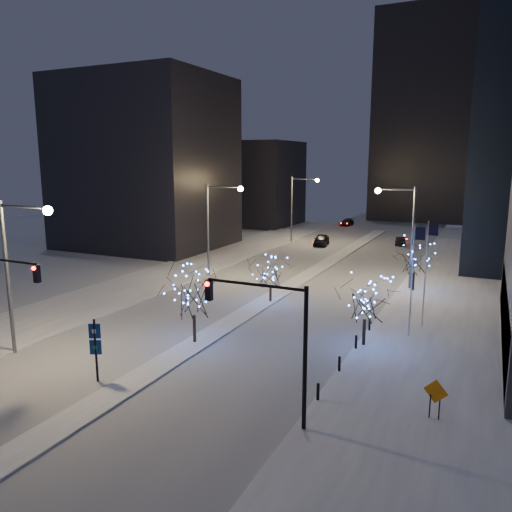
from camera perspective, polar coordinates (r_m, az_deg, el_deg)
The scene contains 24 objects.
ground at distance 28.91m, azimuth -16.00°, elevation -15.10°, with size 160.00×160.00×0.00m, color silver.
road at distance 58.38m, azimuth 7.12°, elevation -1.51°, with size 20.00×130.00×0.02m, color #ACB2BB.
median at distance 53.75m, azimuth 5.45°, elevation -2.48°, with size 2.00×80.00×0.15m, color white.
east_sidewalk at distance 41.25m, azimuth 20.62°, elevation -7.31°, with size 10.00×90.00×0.15m, color white.
west_sidewalk at distance 51.89m, azimuth -13.19°, elevation -3.21°, with size 8.00×90.00×0.15m, color white.
filler_west_near at distance 74.77m, azimuth -12.52°, elevation 10.29°, with size 22.00×18.00×24.00m, color black.
filler_west_far at distance 99.43m, azimuth -0.78°, elevation 8.32°, with size 18.00×16.00×16.00m, color black.
horizon_block at distance 112.19m, azimuth 19.92°, elevation 14.63°, with size 24.00×14.00×42.00m, color black.
street_lamp_w_near at distance 34.51m, azimuth -25.62°, elevation -0.14°, with size 4.40×0.56×10.00m.
street_lamp_w_mid at distance 53.66m, azimuth -4.57°, elevation 4.48°, with size 4.40×0.56×10.00m.
street_lamp_w_far at distance 76.27m, azimuth 4.85°, elevation 6.37°, with size 4.40×0.56×10.00m.
street_lamp_east at distance 50.19m, azimuth 16.50°, elevation 3.56°, with size 3.90×0.56×10.00m.
traffic_signal_east at distance 23.33m, azimuth 2.03°, elevation -8.40°, with size 5.26×0.43×7.00m.
flagpoles at distance 37.54m, azimuth 18.25°, elevation -1.45°, with size 1.35×2.60×8.00m.
bollards at distance 32.43m, azimuth 10.49°, elevation -10.76°, with size 0.16×12.16×0.90m.
car_near at distance 74.74m, azimuth 7.48°, elevation 1.84°, with size 1.95×4.85×1.65m, color black.
car_mid at distance 77.32m, azimuth 16.20°, elevation 1.66°, with size 1.34×3.83×1.26m, color black.
car_far at distance 98.20m, azimuth 10.34°, elevation 3.80°, with size 1.78×4.37×1.27m, color black.
holiday_tree_median_near at distance 34.13m, azimuth -7.15°, elevation -4.19°, with size 5.32×5.32×5.41m.
holiday_tree_median_far at distance 43.90m, azimuth 1.69°, elevation -1.86°, with size 4.40×4.40×4.15m.
holiday_tree_plaza_near at distance 34.20m, azimuth 12.40°, elevation -4.90°, with size 4.74×4.74×4.80m.
holiday_tree_plaza_far at distance 49.87m, azimuth 17.69°, elevation -0.17°, with size 5.07×5.07×4.95m.
wayfinding_sign at distance 29.96m, azimuth -17.88°, elevation -9.51°, with size 0.64×0.34×3.73m.
construction_sign at distance 26.33m, azimuth 19.82°, elevation -14.73°, with size 1.19×0.38×2.02m.
Camera 1 is at (17.59, -19.26, 12.47)m, focal length 35.00 mm.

